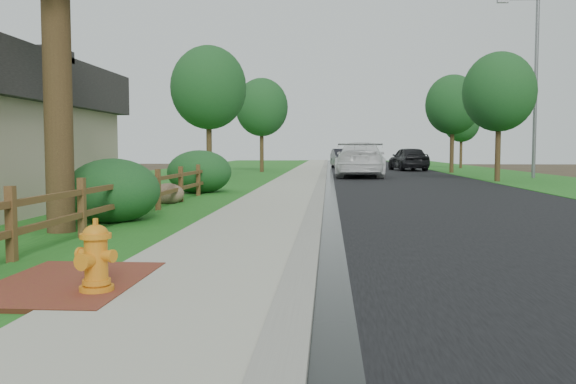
# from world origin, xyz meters

# --- Properties ---
(ground) EXTENTS (120.00, 120.00, 0.00)m
(ground) POSITION_xyz_m (0.00, 0.00, 0.00)
(ground) COLOR #3B2D20
(road) EXTENTS (8.00, 90.00, 0.02)m
(road) POSITION_xyz_m (4.60, 35.00, 0.01)
(road) COLOR black
(road) RESTS_ON ground
(curb) EXTENTS (0.40, 90.00, 0.12)m
(curb) POSITION_xyz_m (0.40, 35.00, 0.06)
(curb) COLOR gray
(curb) RESTS_ON ground
(wet_gutter) EXTENTS (0.50, 90.00, 0.00)m
(wet_gutter) POSITION_xyz_m (0.75, 35.00, 0.02)
(wet_gutter) COLOR black
(wet_gutter) RESTS_ON road
(sidewalk) EXTENTS (2.20, 90.00, 0.10)m
(sidewalk) POSITION_xyz_m (-0.90, 35.00, 0.05)
(sidewalk) COLOR #AFAC98
(sidewalk) RESTS_ON ground
(grass_strip) EXTENTS (1.60, 90.00, 0.06)m
(grass_strip) POSITION_xyz_m (-2.80, 35.00, 0.03)
(grass_strip) COLOR #195618
(grass_strip) RESTS_ON ground
(lawn_near) EXTENTS (9.00, 90.00, 0.04)m
(lawn_near) POSITION_xyz_m (-8.00, 35.00, 0.02)
(lawn_near) COLOR #195618
(lawn_near) RESTS_ON ground
(verge_far) EXTENTS (6.00, 90.00, 0.04)m
(verge_far) POSITION_xyz_m (11.50, 35.00, 0.02)
(verge_far) COLOR #195618
(verge_far) RESTS_ON ground
(brick_patch) EXTENTS (1.60, 2.40, 0.11)m
(brick_patch) POSITION_xyz_m (-2.20, -1.00, 0.06)
(brick_patch) COLOR brown
(brick_patch) RESTS_ON ground
(ranch_fence) EXTENTS (0.12, 16.92, 1.10)m
(ranch_fence) POSITION_xyz_m (-3.60, 6.40, 0.62)
(ranch_fence) COLOR #492E18
(ranch_fence) RESTS_ON ground
(fire_hydrant) EXTENTS (0.51, 0.41, 0.78)m
(fire_hydrant) POSITION_xyz_m (-1.70, -1.43, 0.46)
(fire_hydrant) COLOR orange
(fire_hydrant) RESTS_ON sidewalk
(white_suv) EXTENTS (3.14, 6.93, 1.97)m
(white_suv) POSITION_xyz_m (2.55, 27.54, 1.00)
(white_suv) COLOR white
(white_suv) RESTS_ON road
(dark_car_mid) EXTENTS (2.82, 5.47, 1.78)m
(dark_car_mid) POSITION_xyz_m (6.71, 38.73, 0.91)
(dark_car_mid) COLOR black
(dark_car_mid) RESTS_ON road
(dark_car_far) EXTENTS (2.34, 5.17, 1.64)m
(dark_car_far) POSITION_xyz_m (2.00, 44.16, 0.84)
(dark_car_far) COLOR black
(dark_car_far) RESTS_ON road
(streetlight) EXTENTS (2.30, 0.30, 9.97)m
(streetlight) POSITION_xyz_m (11.81, 26.76, 5.65)
(streetlight) COLOR slate
(streetlight) RESTS_ON ground
(boulder) EXTENTS (1.01, 0.81, 0.62)m
(boulder) POSITION_xyz_m (-3.90, 9.69, 0.31)
(boulder) COLOR brown
(boulder) RESTS_ON ground
(shrub_b) EXTENTS (2.13, 2.13, 1.41)m
(shrub_b) POSITION_xyz_m (-3.90, 5.19, 0.70)
(shrub_b) COLOR #184520
(shrub_b) RESTS_ON ground
(shrub_d) EXTENTS (2.48, 2.48, 1.57)m
(shrub_d) POSITION_xyz_m (-3.90, 14.00, 0.79)
(shrub_d) COLOR #184520
(shrub_d) RESTS_ON ground
(tree_near_left) EXTENTS (3.91, 3.91, 6.93)m
(tree_near_left) POSITION_xyz_m (-5.45, 23.65, 4.76)
(tree_near_left) COLOR #372716
(tree_near_left) RESTS_ON ground
(tree_near_right) EXTENTS (3.52, 3.52, 6.33)m
(tree_near_right) POSITION_xyz_m (9.00, 22.87, 4.38)
(tree_near_right) COLOR #372716
(tree_near_right) RESTS_ON ground
(tree_mid_left) EXTENTS (3.64, 3.64, 6.51)m
(tree_mid_left) POSITION_xyz_m (-3.90, 34.40, 4.49)
(tree_mid_left) COLOR #372716
(tree_mid_left) RESTS_ON ground
(tree_mid_right) EXTENTS (3.64, 3.64, 6.60)m
(tree_mid_right) POSITION_xyz_m (9.00, 34.07, 4.58)
(tree_mid_right) COLOR #372716
(tree_mid_right) RESTS_ON ground
(tree_far_right) EXTENTS (2.98, 2.98, 5.49)m
(tree_far_right) POSITION_xyz_m (11.76, 44.20, 3.84)
(tree_far_right) COLOR #372716
(tree_far_right) RESTS_ON ground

